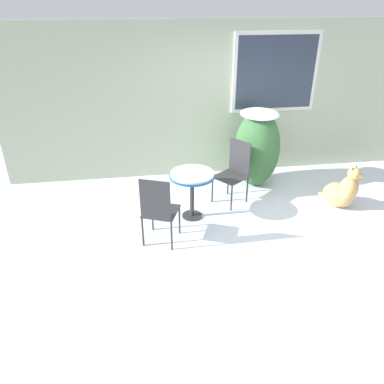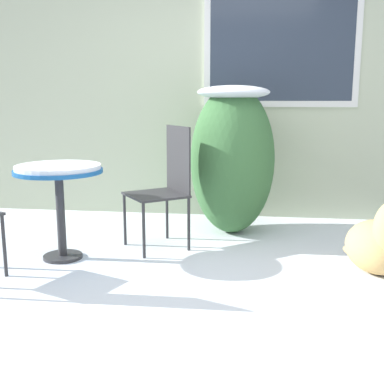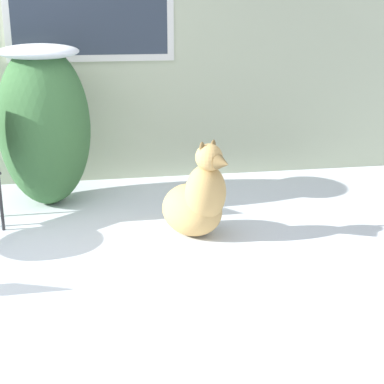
{
  "view_description": "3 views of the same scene",
  "coord_description": "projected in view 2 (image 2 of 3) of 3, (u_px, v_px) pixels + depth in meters",
  "views": [
    {
      "loc": [
        -1.73,
        -4.11,
        2.95
      ],
      "look_at": [
        -1.01,
        0.64,
        0.41
      ],
      "focal_mm": 35.0,
      "sensor_mm": 36.0,
      "label": 1
    },
    {
      "loc": [
        0.44,
        -2.73,
        1.21
      ],
      "look_at": [
        0.0,
        0.6,
        0.55
      ],
      "focal_mm": 45.0,
      "sensor_mm": 36.0,
      "label": 2
    },
    {
      "loc": [
        0.58,
        -3.33,
        1.6
      ],
      "look_at": [
        1.3,
        0.62,
        0.32
      ],
      "focal_mm": 55.0,
      "sensor_mm": 36.0,
      "label": 3
    }
  ],
  "objects": [
    {
      "name": "house_wall",
      "position": [
        217.0,
        84.0,
        4.81
      ],
      "size": [
        8.0,
        0.1,
        2.63
      ],
      "color": "#B2BC9E",
      "rests_on": "ground_plane"
    },
    {
      "name": "patio_table",
      "position": [
        59.0,
        180.0,
        3.57
      ],
      "size": [
        0.65,
        0.65,
        0.72
      ],
      "color": "#2D2D30",
      "rests_on": "ground_plane"
    },
    {
      "name": "patio_chair_near_table",
      "position": [
        165.0,
        183.0,
        3.89
      ],
      "size": [
        0.6,
        0.6,
        0.99
      ],
      "rotation": [
        0.0,
        0.0,
        -0.93
      ],
      "color": "#2D2D30",
      "rests_on": "ground_plane"
    },
    {
      "name": "dog",
      "position": [
        384.0,
        238.0,
        3.28
      ],
      "size": [
        0.59,
        0.65,
        0.73
      ],
      "rotation": [
        0.0,
        0.0,
        0.54
      ],
      "color": "tan",
      "rests_on": "ground_plane"
    },
    {
      "name": "shrub_left",
      "position": [
        232.0,
        156.0,
        4.29
      ],
      "size": [
        0.75,
        0.81,
        1.32
      ],
      "color": "#386638",
      "rests_on": "ground_plane"
    },
    {
      "name": "ground_plane",
      "position": [
        179.0,
        299.0,
        2.94
      ],
      "size": [
        16.0,
        16.0,
        0.0
      ],
      "primitive_type": "plane",
      "color": "silver"
    }
  ]
}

